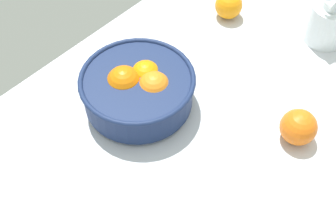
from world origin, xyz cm
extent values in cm
cube|color=silver|center=(0.00, 0.00, -1.50)|extent=(149.12, 80.05, 3.00)
cylinder|color=navy|center=(-1.86, 13.02, 0.60)|extent=(23.39, 23.39, 1.20)
cylinder|color=navy|center=(-1.86, 13.02, 5.00)|extent=(25.43, 25.43, 7.61)
torus|color=navy|center=(-1.86, 13.02, 8.81)|extent=(26.63, 26.63, 1.20)
sphere|color=orange|center=(1.61, 13.70, 6.45)|extent=(7.55, 7.55, 7.55)
sphere|color=orange|center=(-0.81, 15.89, 4.95)|extent=(7.44, 7.44, 7.44)
sphere|color=orange|center=(-3.61, 15.57, 6.90)|extent=(8.33, 8.33, 8.33)
sphere|color=orange|center=(-7.19, 12.92, 5.18)|extent=(6.51, 6.51, 6.51)
sphere|color=orange|center=(-2.28, 10.02, 4.90)|extent=(7.36, 7.36, 7.36)
sphere|color=orange|center=(0.30, 9.58, 6.62)|extent=(7.92, 7.92, 7.92)
cylinder|color=white|center=(47.87, -8.90, 5.38)|extent=(10.59, 10.59, 10.76)
cylinder|color=white|center=(47.87, -8.90, 12.59)|extent=(5.85, 5.85, 3.66)
cone|color=white|center=(43.96, -8.55, 13.87)|extent=(3.06, 3.24, 2.80)
cylinder|color=#F99E30|center=(47.87, -8.90, 4.03)|extent=(9.74, 9.74, 8.06)
sphere|color=orange|center=(38.61, 16.49, 3.86)|extent=(7.72, 7.72, 7.72)
sphere|color=orange|center=(14.10, -20.21, 4.07)|extent=(8.15, 8.15, 8.15)
camera|label=1|loc=(-45.86, -34.90, 79.31)|focal=45.51mm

